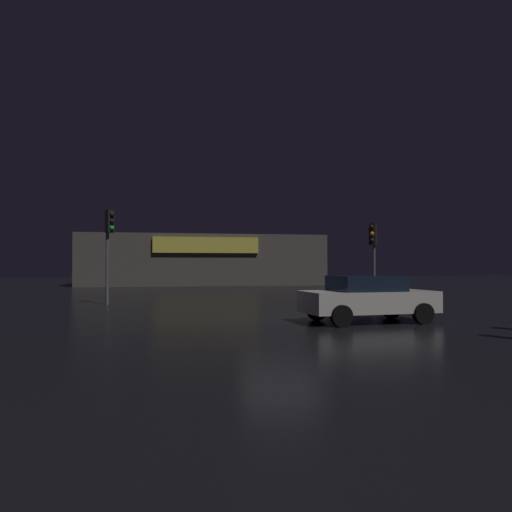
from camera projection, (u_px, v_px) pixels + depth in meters
name	position (u px, v px, depth m)	size (l,w,h in m)	color
ground_plane	(282.00, 319.00, 16.26)	(120.00, 120.00, 0.00)	black
store_building	(201.00, 260.00, 45.09)	(20.43, 8.31, 4.24)	#4C4742
traffic_signal_main	(373.00, 243.00, 24.33)	(0.42, 0.43, 3.71)	#595B60
traffic_signal_opposite	(109.00, 237.00, 22.02)	(0.41, 0.43, 4.06)	#595B60
car_near	(368.00, 298.00, 15.32)	(4.01, 2.22, 1.39)	silver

